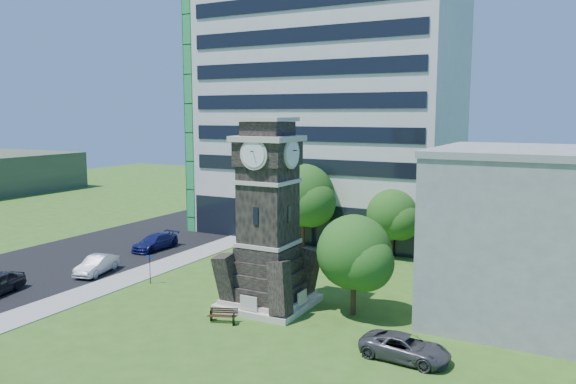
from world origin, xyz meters
The scene contains 15 objects.
ground centered at (0.00, 0.00, 0.00)m, with size 160.00×160.00×0.00m, color #335819.
sidewalk centered at (-9.50, 5.00, 0.03)m, with size 3.00×70.00×0.06m, color gray.
street centered at (-18.00, 5.00, 0.01)m, with size 14.00×80.00×0.02m, color black.
clock_tower centered at (3.00, 2.00, 5.28)m, with size 5.40×5.40×12.22m.
office_tall centered at (-3.20, 25.84, 14.22)m, with size 26.20×15.11×28.60m.
office_low centered at (19.97, 8.00, 5.21)m, with size 15.20×12.20×10.40m.
car_street_mid centered at (-12.59, 2.09, 0.71)m, with size 1.50×4.31×1.42m, color #AAAEB2.
car_street_north centered at (-13.93, 10.36, 0.71)m, with size 1.99×4.90×1.42m, color #131753.
car_east_lot centered at (13.22, -1.80, 0.64)m, with size 2.11×4.58×1.27m, color #454549.
park_bench centered at (2.07, -1.89, 0.47)m, with size 1.71×0.46×0.89m.
street_sign centered at (-7.10, 2.04, 1.37)m, with size 0.53×0.05×2.19m.
tree_nw centered at (-5.48, 19.21, 4.32)m, with size 6.59×5.99×7.50m.
tree_nc centered at (-1.99, 17.22, 4.80)m, with size 6.41×5.83×7.92m.
tree_ne centered at (6.22, 18.10, 3.61)m, with size 4.90×4.46×5.99m.
tree_east centered at (8.56, 3.01, 3.85)m, with size 5.09×4.63×6.33m.
Camera 1 is at (20.71, -28.59, 12.40)m, focal length 35.00 mm.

